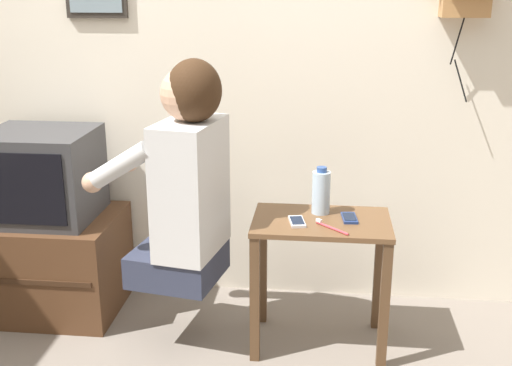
# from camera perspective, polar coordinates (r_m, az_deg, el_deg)

# --- Properties ---
(wall_back) EXTENTS (6.80, 0.05, 2.55)m
(wall_back) POSITION_cam_1_polar(r_m,az_deg,el_deg) (3.15, -3.71, 12.22)
(wall_back) COLOR silver
(wall_back) RESTS_ON ground_plane
(side_table) EXTENTS (0.59, 0.38, 0.59)m
(side_table) POSITION_cam_1_polar(r_m,az_deg,el_deg) (2.80, 5.77, -5.88)
(side_table) COLOR brown
(side_table) RESTS_ON ground_plane
(person) EXTENTS (0.60, 0.47, 0.96)m
(person) POSITION_cam_1_polar(r_m,az_deg,el_deg) (2.71, -6.32, 0.50)
(person) COLOR #2D3347
(person) RESTS_ON ground_plane
(tv_stand) EXTENTS (0.65, 0.54, 0.48)m
(tv_stand) POSITION_cam_1_polar(r_m,az_deg,el_deg) (3.33, -17.55, -6.74)
(tv_stand) COLOR #51331E
(tv_stand) RESTS_ON ground_plane
(television) EXTENTS (0.49, 0.45, 0.42)m
(television) POSITION_cam_1_polar(r_m,az_deg,el_deg) (3.19, -18.53, 0.69)
(television) COLOR #38383A
(television) RESTS_ON tv_stand
(cell_phone_held) EXTENTS (0.08, 0.13, 0.01)m
(cell_phone_held) POSITION_cam_1_polar(r_m,az_deg,el_deg) (2.70, 3.67, -3.44)
(cell_phone_held) COLOR silver
(cell_phone_held) RESTS_ON side_table
(cell_phone_spare) EXTENTS (0.07, 0.13, 0.01)m
(cell_phone_spare) POSITION_cam_1_polar(r_m,az_deg,el_deg) (2.77, 8.29, -3.09)
(cell_phone_spare) COLOR navy
(cell_phone_spare) RESTS_ON side_table
(water_bottle) EXTENTS (0.08, 0.08, 0.21)m
(water_bottle) POSITION_cam_1_polar(r_m,az_deg,el_deg) (2.80, 5.81, -0.78)
(water_bottle) COLOR #ADC6DB
(water_bottle) RESTS_ON side_table
(toothbrush) EXTENTS (0.14, 0.13, 0.02)m
(toothbrush) POSITION_cam_1_polar(r_m,az_deg,el_deg) (2.66, 6.58, -3.89)
(toothbrush) COLOR #D83F4C
(toothbrush) RESTS_ON side_table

